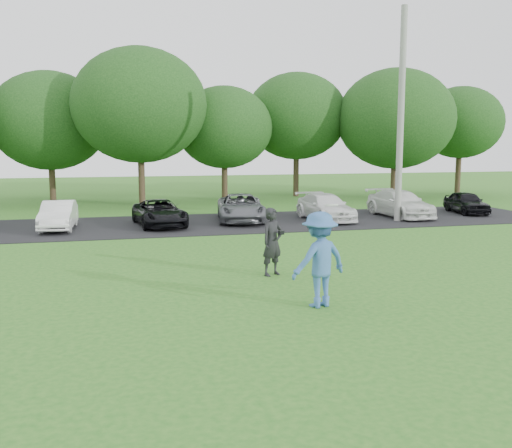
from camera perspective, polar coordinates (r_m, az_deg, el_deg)
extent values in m
plane|color=#26661D|center=(11.97, 4.18, -8.46)|extent=(100.00, 100.00, 0.00)
cube|color=black|center=(24.39, -5.51, 0.04)|extent=(32.00, 6.50, 0.03)
cylinder|color=gray|center=(25.64, 14.28, 10.43)|extent=(0.28, 0.28, 9.15)
imported|color=#3A66A5|center=(11.97, 6.35, -3.54)|extent=(1.46, 1.10, 2.01)
cylinder|color=white|center=(11.79, 7.58, 1.90)|extent=(0.27, 0.27, 0.07)
imported|color=black|center=(14.73, 1.64, -1.79)|extent=(0.77, 0.67, 1.77)
cube|color=black|center=(14.57, 2.52, -0.87)|extent=(0.17, 0.15, 0.10)
imported|color=white|center=(23.81, -19.16, 0.83)|extent=(1.34, 3.46, 1.12)
imported|color=black|center=(23.80, -9.62, 1.10)|extent=(2.22, 4.04, 1.07)
imported|color=slate|center=(24.93, -1.52, 1.65)|extent=(2.61, 4.51, 1.18)
imported|color=white|center=(25.45, 6.95, 1.69)|extent=(1.84, 4.05, 1.15)
imported|color=silver|center=(27.28, 14.22, 1.99)|extent=(1.95, 4.27, 1.21)
imported|color=black|center=(29.58, 20.30, 2.04)|extent=(1.72, 3.27, 1.06)
cylinder|color=#38281C|center=(35.51, -19.69, 3.87)|extent=(0.36, 0.36, 2.20)
ellipsoid|color=#214C19|center=(35.46, -19.97, 9.68)|extent=(6.68, 6.68, 5.68)
cylinder|color=#38281C|center=(32.59, -11.36, 4.28)|extent=(0.36, 0.36, 2.70)
ellipsoid|color=#214C19|center=(32.59, -11.56, 11.55)|extent=(7.42, 7.42, 6.31)
cylinder|color=#38281C|center=(34.60, -3.16, 4.22)|extent=(0.36, 0.36, 2.20)
ellipsoid|color=#214C19|center=(34.54, -3.20, 9.63)|extent=(5.76, 5.76, 4.90)
cylinder|color=#38281C|center=(37.21, 4.02, 4.87)|extent=(0.36, 0.36, 2.70)
ellipsoid|color=#214C19|center=(37.20, 4.08, 10.71)|extent=(6.50, 6.50, 5.53)
cylinder|color=#38281C|center=(36.80, 13.59, 4.24)|extent=(0.36, 0.36, 2.20)
ellipsoid|color=#214C19|center=(36.76, 13.78, 10.18)|extent=(7.24, 7.24, 6.15)
cylinder|color=#38281C|center=(40.81, 19.55, 4.71)|extent=(0.36, 0.36, 2.70)
ellipsoid|color=#214C19|center=(40.78, 19.78, 9.54)|extent=(5.58, 5.58, 4.74)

